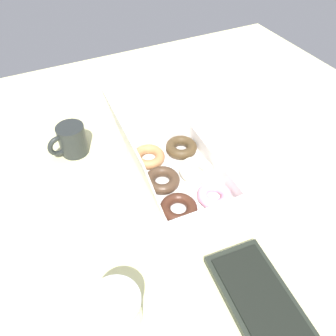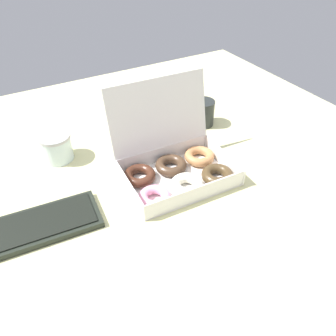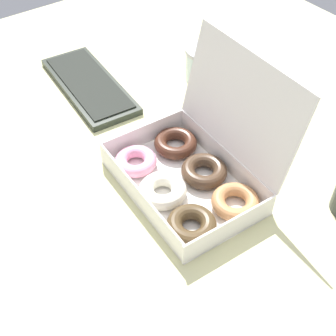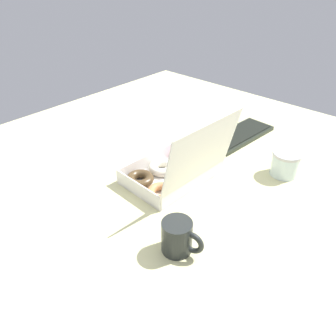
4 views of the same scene
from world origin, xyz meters
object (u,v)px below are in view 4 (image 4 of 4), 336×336
(glass_jar, at_px, (285,164))
(donut_box, at_px, (174,171))
(keyboard, at_px, (239,135))
(coffee_mug, at_px, (178,237))

(glass_jar, bearing_deg, donut_box, -43.11)
(donut_box, xyz_separation_m, glass_jar, (-0.30, 0.28, 0.01))
(glass_jar, bearing_deg, keyboard, -117.01)
(donut_box, relative_size, coffee_mug, 2.84)
(keyboard, bearing_deg, glass_jar, 62.99)
(coffee_mug, bearing_deg, donut_box, -137.01)
(coffee_mug, distance_m, glass_jar, 0.55)
(coffee_mug, xyz_separation_m, glass_jar, (-0.55, 0.05, -0.00))
(donut_box, bearing_deg, glass_jar, 136.89)
(donut_box, distance_m, keyboard, 0.44)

